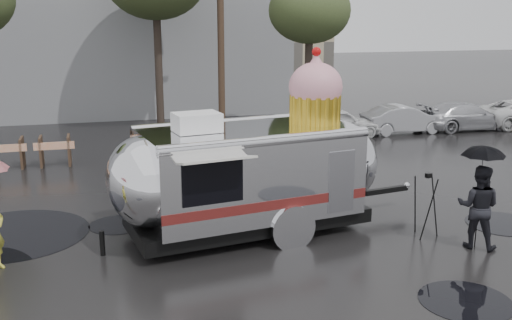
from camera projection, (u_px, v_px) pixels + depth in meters
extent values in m
plane|color=black|center=(239.00, 274.00, 11.90)|extent=(120.00, 120.00, 0.00)
cylinder|color=black|center=(503.00, 224.00, 14.70)|extent=(1.78, 1.78, 0.01)
cylinder|color=black|center=(12.00, 234.00, 13.99)|extent=(3.53, 3.53, 0.01)
cylinder|color=black|center=(465.00, 301.00, 10.78)|extent=(1.68, 1.68, 0.01)
cylinder|color=black|center=(118.00, 225.00, 14.62)|extent=(1.39, 1.39, 0.01)
cylinder|color=#473323|center=(221.00, 25.00, 24.57)|extent=(0.28, 0.28, 9.00)
cylinder|color=#382D26|center=(158.00, 53.00, 25.17)|extent=(0.32, 0.32, 6.75)
cylinder|color=#382D26|center=(308.00, 70.00, 24.92)|extent=(0.32, 0.32, 5.40)
ellipsoid|color=#313E20|center=(310.00, 10.00, 24.34)|extent=(3.36, 3.36, 2.64)
cube|color=#473323|center=(22.00, 152.00, 19.92)|extent=(0.08, 0.80, 1.00)
cube|color=#E5590C|center=(5.00, 148.00, 19.39)|extent=(1.30, 0.04, 0.25)
cube|color=#473323|center=(41.00, 151.00, 20.07)|extent=(0.08, 0.80, 1.00)
cube|color=#473323|center=(69.00, 150.00, 20.29)|extent=(0.08, 0.80, 1.00)
cube|color=#E5590C|center=(54.00, 146.00, 19.76)|extent=(1.30, 0.04, 0.25)
imported|color=silver|center=(338.00, 120.00, 24.72)|extent=(4.00, 1.80, 1.40)
imported|color=#B2B2B7|center=(404.00, 117.00, 25.45)|extent=(4.00, 1.80, 1.40)
imported|color=#B2B2B7|center=(466.00, 113.00, 26.18)|extent=(4.20, 1.80, 1.44)
cube|color=silver|center=(248.00, 170.00, 13.78)|extent=(5.14, 3.26, 1.96)
ellipsoid|color=silver|center=(337.00, 159.00, 14.73)|extent=(2.02, 2.74, 1.96)
ellipsoid|color=silver|center=(145.00, 181.00, 12.83)|extent=(2.02, 2.74, 1.96)
cube|color=black|center=(248.00, 217.00, 14.06)|extent=(5.74, 3.04, 0.33)
cylinder|color=black|center=(290.00, 229.00, 13.28)|extent=(0.79, 0.36, 0.76)
cylinder|color=black|center=(250.00, 200.00, 15.27)|extent=(0.79, 0.36, 0.76)
cylinder|color=silver|center=(294.00, 229.00, 13.13)|extent=(1.05, 0.28, 1.05)
cube|color=black|center=(386.00, 190.00, 15.57)|extent=(1.31, 0.34, 0.13)
sphere|color=silver|center=(407.00, 185.00, 15.81)|extent=(0.20, 0.20, 0.17)
cylinder|color=black|center=(102.00, 243.00, 12.74)|extent=(0.13, 0.13, 0.55)
cube|color=#5B1917|center=(271.00, 206.00, 12.79)|extent=(4.74, 0.81, 0.22)
cube|color=#5B1917|center=(228.00, 177.00, 15.00)|extent=(4.74, 0.81, 0.22)
cube|color=black|center=(213.00, 183.00, 12.10)|extent=(1.30, 0.24, 0.87)
cube|color=beige|center=(217.00, 160.00, 11.74)|extent=(1.60, 0.78, 0.16)
cube|color=silver|center=(341.00, 182.00, 13.39)|extent=(0.65, 0.14, 1.42)
cube|color=white|center=(197.00, 122.00, 13.01)|extent=(1.08, 0.86, 0.41)
cylinder|color=gold|center=(315.00, 109.00, 14.15)|extent=(1.30, 1.30, 0.65)
ellipsoid|color=pink|center=(316.00, 86.00, 14.02)|extent=(1.46, 1.46, 1.13)
cone|color=pink|center=(316.00, 62.00, 13.89)|extent=(0.63, 0.63, 0.44)
sphere|color=red|center=(316.00, 52.00, 13.83)|extent=(0.25, 0.25, 0.22)
imported|color=black|center=(478.00, 207.00, 13.04)|extent=(1.01, 0.96, 1.87)
imported|color=black|center=(483.00, 162.00, 12.79)|extent=(1.15, 1.15, 0.78)
cylinder|color=black|center=(478.00, 211.00, 13.06)|extent=(0.02, 0.02, 1.65)
cylinder|color=black|center=(434.00, 205.00, 13.86)|extent=(0.10, 0.33, 1.45)
cylinder|color=black|center=(415.00, 205.00, 13.87)|extent=(0.25, 0.24, 1.46)
cylinder|color=black|center=(429.00, 210.00, 13.49)|extent=(0.33, 0.12, 1.45)
cube|color=black|center=(428.00, 175.00, 13.56)|extent=(0.14, 0.13, 0.10)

